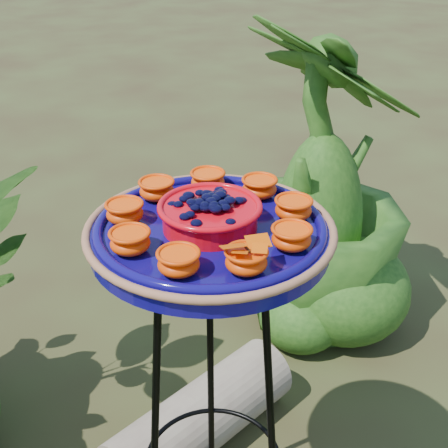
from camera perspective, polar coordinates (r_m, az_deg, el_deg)
The scene contains 4 objects.
tripod_stand at distance 1.27m, azimuth -1.10°, elevation -14.54°, with size 0.37×0.37×0.81m.
feeder_dish at distance 1.05m, azimuth -1.28°, elevation -0.40°, with size 0.51×0.51×0.10m.
driftwood_log at distance 1.76m, azimuth -2.12°, elevation -17.25°, with size 0.18×0.18×0.55m, color gray.
shrub_back_right at distance 2.02m, azimuth 8.90°, elevation 3.82°, with size 0.58×0.58×1.04m, color #1C4412.
Camera 1 is at (-0.22, -0.89, 1.36)m, focal length 50.00 mm.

